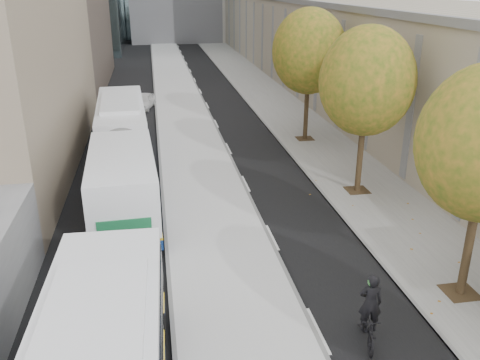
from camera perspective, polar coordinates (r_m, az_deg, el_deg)
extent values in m
cube|color=silver|center=(36.28, -6.00, 5.86)|extent=(4.25, 150.00, 0.15)
cube|color=gray|center=(37.63, 6.31, 6.36)|extent=(4.75, 150.00, 0.08)
cube|color=gray|center=(67.69, 9.20, 16.30)|extent=(18.00, 92.00, 8.00)
cylinder|color=black|center=(18.02, 24.22, -7.13)|extent=(0.28, 0.28, 3.24)
cylinder|color=black|center=(25.23, 13.31, 2.42)|extent=(0.28, 0.28, 3.38)
sphere|color=#2D5613|center=(24.32, 14.06, 10.71)|extent=(4.40, 4.40, 4.40)
cylinder|color=black|center=(33.33, 7.43, 7.53)|extent=(0.28, 0.28, 3.51)
sphere|color=#2D5613|center=(32.63, 7.76, 14.12)|extent=(4.60, 4.60, 4.60)
cube|color=white|center=(27.43, -13.05, 3.47)|extent=(3.54, 18.57, 3.08)
cube|color=black|center=(27.27, -13.14, 4.59)|extent=(3.57, 17.84, 1.07)
cube|color=#186539|center=(19.04, -14.11, -6.00)|extent=(1.95, 0.15, 1.19)
imported|color=black|center=(15.50, 14.14, -15.77)|extent=(0.88, 1.84, 1.07)
imported|color=black|center=(15.01, 14.43, -13.19)|extent=(0.73, 0.56, 1.79)
sphere|color=#368234|center=(14.65, 14.68, -11.02)|extent=(0.28, 0.28, 0.28)
imported|color=silver|center=(42.64, -10.82, 8.70)|extent=(2.29, 3.89, 1.24)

